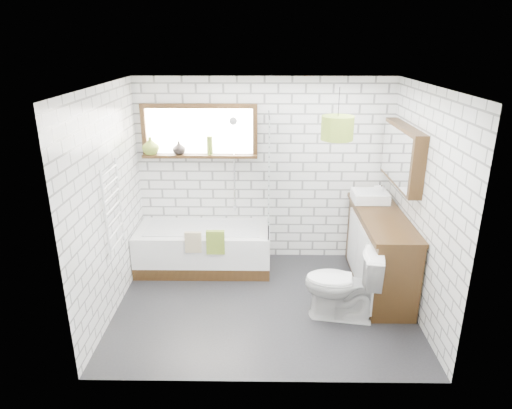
{
  "coord_description": "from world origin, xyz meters",
  "views": [
    {
      "loc": [
        -0.03,
        -4.65,
        2.94
      ],
      "look_at": [
        -0.09,
        0.25,
        1.16
      ],
      "focal_mm": 32.0,
      "sensor_mm": 36.0,
      "label": 1
    }
  ],
  "objects_px": {
    "bathtub": "(204,248)",
    "toilet": "(342,284)",
    "pendant": "(337,128)",
    "vanity": "(380,251)",
    "basin": "(370,196)"
  },
  "relations": [
    {
      "from": "vanity",
      "to": "toilet",
      "type": "relative_size",
      "value": 2.03
    },
    {
      "from": "basin",
      "to": "toilet",
      "type": "height_order",
      "value": "basin"
    },
    {
      "from": "vanity",
      "to": "toilet",
      "type": "height_order",
      "value": "vanity"
    },
    {
      "from": "bathtub",
      "to": "toilet",
      "type": "xyz_separation_m",
      "value": [
        1.66,
        -1.16,
        0.13
      ]
    },
    {
      "from": "basin",
      "to": "pendant",
      "type": "relative_size",
      "value": 1.35
    },
    {
      "from": "basin",
      "to": "toilet",
      "type": "bearing_deg",
      "value": -113.47
    },
    {
      "from": "toilet",
      "to": "vanity",
      "type": "bearing_deg",
      "value": 150.24
    },
    {
      "from": "toilet",
      "to": "pendant",
      "type": "distance_m",
      "value": 1.7
    },
    {
      "from": "bathtub",
      "to": "pendant",
      "type": "distance_m",
      "value": 2.58
    },
    {
      "from": "pendant",
      "to": "vanity",
      "type": "bearing_deg",
      "value": 37.28
    },
    {
      "from": "toilet",
      "to": "bathtub",
      "type": "bearing_deg",
      "value": -115.49
    },
    {
      "from": "basin",
      "to": "toilet",
      "type": "distance_m",
      "value": 1.42
    },
    {
      "from": "vanity",
      "to": "pendant",
      "type": "height_order",
      "value": "pendant"
    },
    {
      "from": "bathtub",
      "to": "basin",
      "type": "bearing_deg",
      "value": 0.4
    },
    {
      "from": "bathtub",
      "to": "vanity",
      "type": "xyz_separation_m",
      "value": [
        2.24,
        -0.46,
        0.2
      ]
    }
  ]
}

